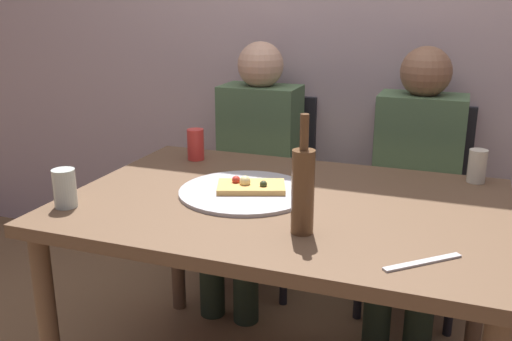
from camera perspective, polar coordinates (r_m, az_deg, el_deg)
name	(u,v)px	position (r m, az deg, el deg)	size (l,w,h in m)	color
back_wall	(356,10)	(2.72, 10.08, 15.61)	(6.00, 0.10, 2.60)	#B29EA3
dining_table	(284,223)	(1.83, 2.87, -5.32)	(1.37, 0.95, 0.74)	brown
pizza_tray	(245,192)	(1.85, -1.08, -2.15)	(0.44, 0.44, 0.01)	#ADADB2
pizza_slice_last	(250,186)	(1.85, -0.57, -1.58)	(0.25, 0.20, 0.05)	tan
wine_bottle	(303,189)	(1.51, 4.75, -1.87)	(0.06, 0.06, 0.33)	brown
tumbler_near	(65,188)	(1.82, -18.72, -1.70)	(0.07, 0.07, 0.12)	#B7C6BC
tumbler_far	(477,166)	(2.10, 21.39, 0.42)	(0.06, 0.06, 0.12)	beige
soda_can	(196,144)	(2.24, -6.10, 2.63)	(0.07, 0.07, 0.12)	red
table_knife	(423,262)	(1.44, 16.45, -8.86)	(0.22, 0.02, 0.01)	#B7B7BC
chair_left	(264,177)	(2.77, 0.85, -0.66)	(0.44, 0.44, 0.90)	black
chair_right	(416,194)	(2.63, 15.84, -2.30)	(0.44, 0.44, 0.90)	black
guest_in_sweater	(254,160)	(2.60, -0.25, 1.08)	(0.36, 0.56, 1.17)	#4C6B47
guest_in_beanie	(415,176)	(2.45, 15.76, -0.58)	(0.36, 0.56, 1.17)	#4C6B47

